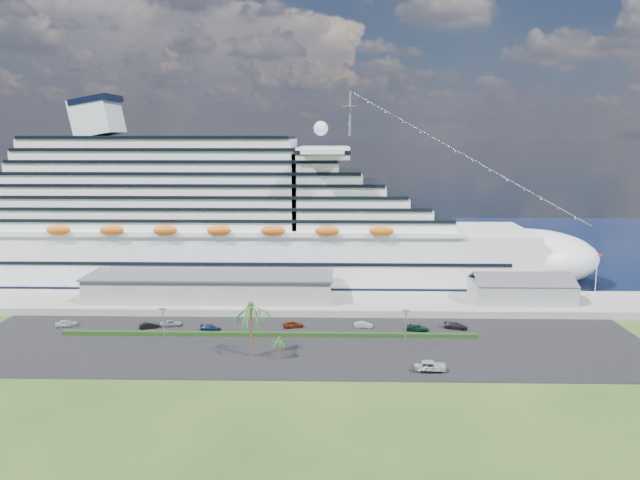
{
  "coord_description": "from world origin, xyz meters",
  "views": [
    {
      "loc": [
        5.89,
        -110.36,
        42.19
      ],
      "look_at": [
        2.58,
        30.0,
        18.49
      ],
      "focal_mm": 35.0,
      "sensor_mm": 36.0,
      "label": 1
    }
  ],
  "objects_px": {
    "cruise_ship": "(238,226)",
    "boat_trailer": "(427,367)",
    "parked_car_3": "(211,328)",
    "pickup_truck": "(431,366)"
  },
  "relations": [
    {
      "from": "cruise_ship",
      "to": "boat_trailer",
      "type": "height_order",
      "value": "cruise_ship"
    },
    {
      "from": "boat_trailer",
      "to": "pickup_truck",
      "type": "bearing_deg",
      "value": 28.45
    },
    {
      "from": "parked_car_3",
      "to": "boat_trailer",
      "type": "relative_size",
      "value": 0.84
    },
    {
      "from": "cruise_ship",
      "to": "pickup_truck",
      "type": "relative_size",
      "value": 36.55
    },
    {
      "from": "cruise_ship",
      "to": "parked_car_3",
      "type": "distance_m",
      "value": 47.38
    },
    {
      "from": "cruise_ship",
      "to": "boat_trailer",
      "type": "distance_m",
      "value": 82.12
    },
    {
      "from": "parked_car_3",
      "to": "boat_trailer",
      "type": "bearing_deg",
      "value": -107.4
    },
    {
      "from": "cruise_ship",
      "to": "pickup_truck",
      "type": "bearing_deg",
      "value": -56.25
    },
    {
      "from": "cruise_ship",
      "to": "parked_car_3",
      "type": "xyz_separation_m",
      "value": [
        0.59,
        -44.62,
        -15.91
      ]
    },
    {
      "from": "cruise_ship",
      "to": "boat_trailer",
      "type": "bearing_deg",
      "value": -56.81
    }
  ]
}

